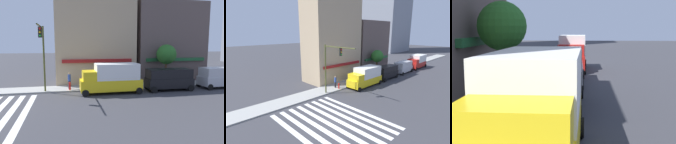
{
  "view_description": "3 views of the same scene",
  "coord_description": "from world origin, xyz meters",
  "views": [
    {
      "loc": [
        6.58,
        -16.76,
        5.1
      ],
      "look_at": [
        11.58,
        6.0,
        2.0
      ],
      "focal_mm": 35.0,
      "sensor_mm": 36.0,
      "label": 1
    },
    {
      "loc": [
        -10.27,
        -11.19,
        8.51
      ],
      "look_at": [
        4.57,
        4.0,
        3.5
      ],
      "focal_mm": 28.0,
      "sensor_mm": 36.0,
      "label": 2
    },
    {
      "loc": [
        3.76,
        3.41,
        3.62
      ],
      "look_at": [
        21.09,
        4.7,
        1.2
      ],
      "focal_mm": 50.0,
      "sensor_mm": 36.0,
      "label": 3
    }
  ],
  "objects": [
    {
      "name": "street_tree",
      "position": [
        18.6,
        7.5,
        3.72
      ],
      "size": [
        2.38,
        2.38,
        4.79
      ],
      "color": "brown",
      "rests_on": "sidewalk_left"
    },
    {
      "name": "pedestrian_white_shirt",
      "position": [
        21.51,
        6.92,
        1.07
      ],
      "size": [
        0.32,
        0.32,
        1.77
      ],
      "rotation": [
        0.0,
        0.0,
        3.49
      ],
      "color": "#23232D",
      "rests_on": "sidewalk_left"
    },
    {
      "name": "box_truck_red",
      "position": [
        31.11,
        4.7,
        1.59
      ],
      "size": [
        6.23,
        2.42,
        3.04
      ],
      "rotation": [
        0.0,
        0.0,
        0.01
      ],
      "color": "#B21E19",
      "rests_on": "ground_plane"
    },
    {
      "name": "box_truck_yellow",
      "position": [
        11.25,
        4.7,
        1.59
      ],
      "size": [
        6.2,
        2.42,
        3.04
      ],
      "rotation": [
        0.0,
        0.0,
        -0.0
      ],
      "color": "yellow",
      "rests_on": "ground_plane"
    },
    {
      "name": "van_black",
      "position": [
        17.59,
        4.7,
        1.29
      ],
      "size": [
        5.04,
        2.22,
        2.34
      ],
      "rotation": [
        0.0,
        0.0,
        -0.02
      ],
      "color": "black",
      "rests_on": "ground_plane"
    },
    {
      "name": "van_silver",
      "position": [
        24.1,
        4.7,
        1.29
      ],
      "size": [
        5.06,
        2.22,
        2.34
      ],
      "rotation": [
        0.0,
        0.0,
        0.03
      ],
      "color": "#B7B7BC",
      "rests_on": "ground_plane"
    }
  ]
}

